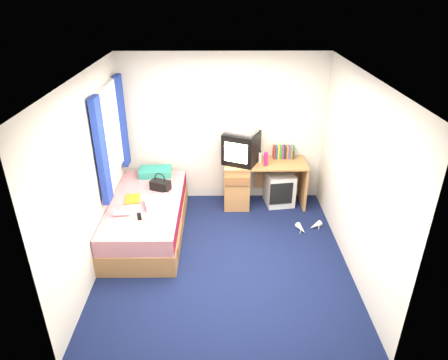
{
  "coord_description": "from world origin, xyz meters",
  "views": [
    {
      "loc": [
        -0.04,
        -4.31,
        3.32
      ],
      "look_at": [
        0.01,
        0.7,
        0.8
      ],
      "focal_mm": 32.0,
      "sensor_mm": 36.0,
      "label": 1
    }
  ],
  "objects_px": {
    "magazine": "(132,199)",
    "aerosol_can": "(260,157)",
    "crt_tv": "(241,148)",
    "pink_water_bottle": "(266,159)",
    "remote_control": "(139,216)",
    "colour_swatch_fan": "(141,218)",
    "pillow": "(155,172)",
    "white_heels": "(308,227)",
    "vcr": "(242,130)",
    "storage_cube": "(279,188)",
    "towel": "(157,202)",
    "bed": "(147,217)",
    "water_bottle": "(122,213)",
    "picture_frame": "(294,154)",
    "desk": "(247,181)",
    "handbag": "(160,185)"
  },
  "relations": [
    {
      "from": "pink_water_bottle",
      "to": "remote_control",
      "type": "height_order",
      "value": "pink_water_bottle"
    },
    {
      "from": "picture_frame",
      "to": "water_bottle",
      "type": "xyz_separation_m",
      "value": [
        -2.48,
        -1.39,
        -0.24
      ]
    },
    {
      "from": "crt_tv",
      "to": "magazine",
      "type": "bearing_deg",
      "value": -129.04
    },
    {
      "from": "bed",
      "to": "water_bottle",
      "type": "distance_m",
      "value": 0.56
    },
    {
      "from": "desk",
      "to": "white_heels",
      "type": "relative_size",
      "value": 3.13
    },
    {
      "from": "pink_water_bottle",
      "to": "towel",
      "type": "height_order",
      "value": "pink_water_bottle"
    },
    {
      "from": "magazine",
      "to": "water_bottle",
      "type": "height_order",
      "value": "water_bottle"
    },
    {
      "from": "aerosol_can",
      "to": "remote_control",
      "type": "xyz_separation_m",
      "value": [
        -1.69,
        -1.26,
        -0.29
      ]
    },
    {
      "from": "crt_tv",
      "to": "towel",
      "type": "relative_size",
      "value": 1.96
    },
    {
      "from": "bed",
      "to": "pillow",
      "type": "distance_m",
      "value": 0.88
    },
    {
      "from": "desk",
      "to": "crt_tv",
      "type": "relative_size",
      "value": 2.06
    },
    {
      "from": "aerosol_can",
      "to": "magazine",
      "type": "relative_size",
      "value": 0.62
    },
    {
      "from": "crt_tv",
      "to": "water_bottle",
      "type": "distance_m",
      "value": 2.09
    },
    {
      "from": "vcr",
      "to": "picture_frame",
      "type": "distance_m",
      "value": 0.98
    },
    {
      "from": "crt_tv",
      "to": "white_heels",
      "type": "xyz_separation_m",
      "value": [
        0.98,
        -0.78,
        -0.95
      ]
    },
    {
      "from": "magazine",
      "to": "aerosol_can",
      "type": "bearing_deg",
      "value": 22.86
    },
    {
      "from": "bed",
      "to": "vcr",
      "type": "bearing_deg",
      "value": 31.52
    },
    {
      "from": "colour_swatch_fan",
      "to": "aerosol_can",
      "type": "bearing_deg",
      "value": 37.84
    },
    {
      "from": "crt_tv",
      "to": "remote_control",
      "type": "relative_size",
      "value": 3.94
    },
    {
      "from": "pillow",
      "to": "magazine",
      "type": "relative_size",
      "value": 1.8
    },
    {
      "from": "vcr",
      "to": "magazine",
      "type": "xyz_separation_m",
      "value": [
        -1.57,
        -0.81,
        -0.73
      ]
    },
    {
      "from": "bed",
      "to": "white_heels",
      "type": "xyz_separation_m",
      "value": [
        2.35,
        0.06,
        -0.23
      ]
    },
    {
      "from": "handbag",
      "to": "white_heels",
      "type": "height_order",
      "value": "handbag"
    },
    {
      "from": "colour_swatch_fan",
      "to": "pink_water_bottle",
      "type": "bearing_deg",
      "value": 34.05
    },
    {
      "from": "crt_tv",
      "to": "colour_swatch_fan",
      "type": "height_order",
      "value": "crt_tv"
    },
    {
      "from": "desk",
      "to": "white_heels",
      "type": "distance_m",
      "value": 1.22
    },
    {
      "from": "desk",
      "to": "handbag",
      "type": "height_order",
      "value": "handbag"
    },
    {
      "from": "aerosol_can",
      "to": "bed",
      "type": "bearing_deg",
      "value": -153.84
    },
    {
      "from": "vcr",
      "to": "towel",
      "type": "xyz_separation_m",
      "value": [
        -1.2,
        -0.99,
        -0.69
      ]
    },
    {
      "from": "bed",
      "to": "pink_water_bottle",
      "type": "xyz_separation_m",
      "value": [
        1.75,
        0.71,
        0.58
      ]
    },
    {
      "from": "towel",
      "to": "water_bottle",
      "type": "xyz_separation_m",
      "value": [
        -0.43,
        -0.26,
        -0.02
      ]
    },
    {
      "from": "storage_cube",
      "to": "colour_swatch_fan",
      "type": "distance_m",
      "value": 2.41
    },
    {
      "from": "pink_water_bottle",
      "to": "remote_control",
      "type": "distance_m",
      "value": 2.13
    },
    {
      "from": "bed",
      "to": "crt_tv",
      "type": "relative_size",
      "value": 3.18
    },
    {
      "from": "picture_frame",
      "to": "white_heels",
      "type": "relative_size",
      "value": 0.34
    },
    {
      "from": "colour_swatch_fan",
      "to": "white_heels",
      "type": "bearing_deg",
      "value": 12.65
    },
    {
      "from": "pillow",
      "to": "handbag",
      "type": "relative_size",
      "value": 1.56
    },
    {
      "from": "white_heels",
      "to": "storage_cube",
      "type": "bearing_deg",
      "value": 112.94
    },
    {
      "from": "pink_water_bottle",
      "to": "aerosol_can",
      "type": "bearing_deg",
      "value": 123.59
    },
    {
      "from": "pillow",
      "to": "crt_tv",
      "type": "bearing_deg",
      "value": 0.92
    },
    {
      "from": "picture_frame",
      "to": "aerosol_can",
      "type": "distance_m",
      "value": 0.58
    },
    {
      "from": "bed",
      "to": "remote_control",
      "type": "bearing_deg",
      "value": -91.41
    },
    {
      "from": "towel",
      "to": "white_heels",
      "type": "bearing_deg",
      "value": 5.26
    },
    {
      "from": "storage_cube",
      "to": "picture_frame",
      "type": "relative_size",
      "value": 3.85
    },
    {
      "from": "aerosol_can",
      "to": "towel",
      "type": "xyz_separation_m",
      "value": [
        -1.49,
        -0.96,
        -0.24
      ]
    },
    {
      "from": "storage_cube",
      "to": "vcr",
      "type": "height_order",
      "value": "vcr"
    },
    {
      "from": "vcr",
      "to": "bed",
      "type": "bearing_deg",
      "value": -122.78
    },
    {
      "from": "remote_control",
      "to": "picture_frame",
      "type": "bearing_deg",
      "value": 17.21
    },
    {
      "from": "white_heels",
      "to": "vcr",
      "type": "bearing_deg",
      "value": 141.02
    },
    {
      "from": "vcr",
      "to": "white_heels",
      "type": "xyz_separation_m",
      "value": [
        0.97,
        -0.79,
        -1.24
      ]
    }
  ]
}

